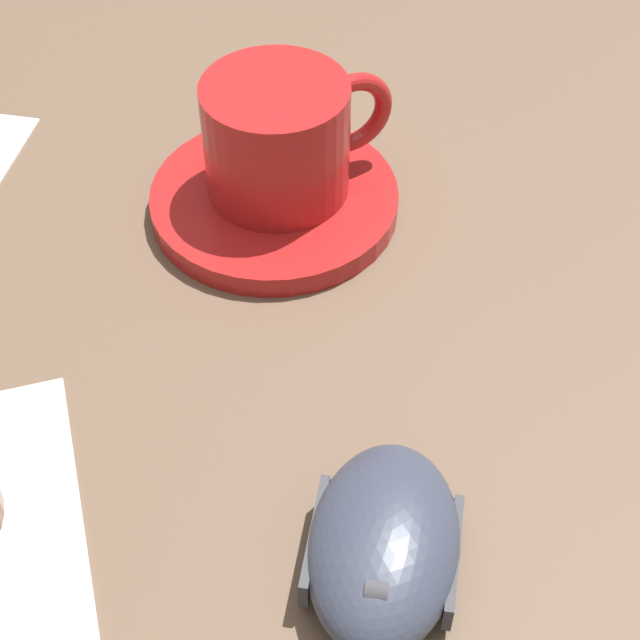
{
  "coord_description": "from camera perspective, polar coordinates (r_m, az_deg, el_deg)",
  "views": [
    {
      "loc": [
        -0.04,
        0.33,
        0.38
      ],
      "look_at": [
        -0.08,
        0.01,
        0.03
      ],
      "focal_mm": 55.0,
      "sensor_mm": 36.0,
      "label": 1
    }
  ],
  "objects": [
    {
      "name": "ground_plane",
      "position": [
        0.5,
        -9.87,
        -2.22
      ],
      "size": [
        3.0,
        3.0,
        0.0
      ],
      "primitive_type": "plane",
      "color": "brown"
    },
    {
      "name": "saucer",
      "position": [
        0.57,
        -2.67,
        6.96
      ],
      "size": [
        0.14,
        0.14,
        0.01
      ],
      "primitive_type": "cylinder",
      "color": "maroon",
      "rests_on": "ground"
    },
    {
      "name": "computer_mouse",
      "position": [
        0.41,
        3.73,
        -12.92
      ],
      "size": [
        0.09,
        0.11,
        0.04
      ],
      "color": "#2D3342",
      "rests_on": "ground"
    },
    {
      "name": "coffee_cup",
      "position": [
        0.55,
        -2.31,
        10.57
      ],
      "size": [
        0.11,
        0.08,
        0.07
      ],
      "color": "maroon",
      "rests_on": "saucer"
    }
  ]
}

